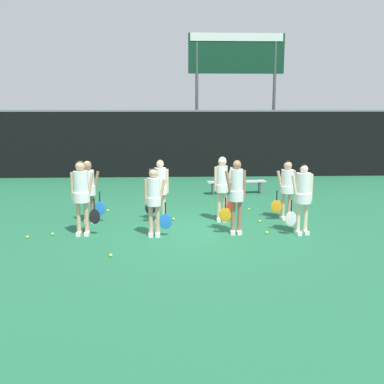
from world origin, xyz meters
The scene contains 20 objects.
ground_plane centered at (0.00, 0.00, 0.00)m, with size 140.00×140.00×0.00m, color #216642.
fence_windscreen centered at (0.00, 8.44, 1.47)m, with size 60.00×0.08×2.91m.
scoreboard centered at (2.38, 9.97, 4.98)m, with size 4.38×0.15×6.30m.
bench_courtside centered at (1.72, 4.46, 0.40)m, with size 2.11×0.57×0.46m.
player_0 centered at (-2.69, -0.57, 1.08)m, with size 0.67×0.40×1.80m.
player_1 centered at (-0.97, -0.73, 0.96)m, with size 0.64×0.34×1.64m.
player_2 centered at (0.99, -0.60, 1.05)m, with size 0.64×0.34×1.80m.
player_3 centered at (2.58, -0.70, 1.01)m, with size 0.66×0.40×1.71m.
player_4 centered at (-2.76, 0.65, 0.98)m, with size 0.66×0.38×1.65m.
player_5 centered at (-0.87, 0.58, 0.98)m, with size 0.63×0.35×1.68m.
player_6 centered at (0.79, 0.63, 1.03)m, with size 0.60×0.33×1.74m.
player_7 centered at (2.56, 0.75, 0.96)m, with size 0.67×0.39×1.62m.
tennis_ball_0 centered at (-2.45, 1.86, 0.04)m, with size 0.07×0.07×0.07m, color #CCE033.
tennis_ball_1 centered at (-3.43, -0.56, 0.03)m, with size 0.06×0.06×0.06m, color #CCE033.
tennis_ball_2 centered at (-1.81, -2.21, 0.03)m, with size 0.07×0.07×0.07m, color #CCE033.
tennis_ball_3 centered at (1.74, 1.88, 0.03)m, with size 0.06×0.06×0.06m, color #CCE033.
tennis_ball_4 centered at (-0.52, 0.78, 0.03)m, with size 0.07×0.07×0.07m, color #CCE033.
tennis_ball_5 centered at (1.78, 0.43, 0.04)m, with size 0.07×0.07×0.07m, color #CCE033.
tennis_ball_6 centered at (-3.95, -0.81, 0.03)m, with size 0.07×0.07×0.07m, color #CCE033.
tennis_ball_7 centered at (1.75, -0.66, 0.03)m, with size 0.07×0.07×0.07m, color #CCE033.
Camera 1 is at (-0.50, -11.11, 3.05)m, focal length 42.00 mm.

